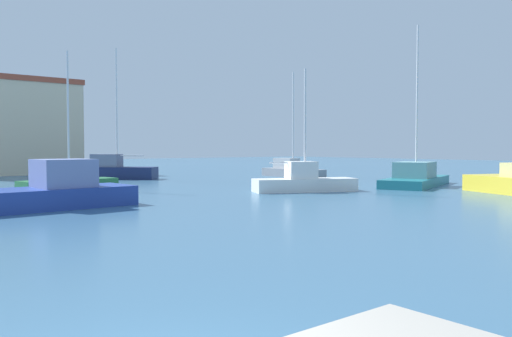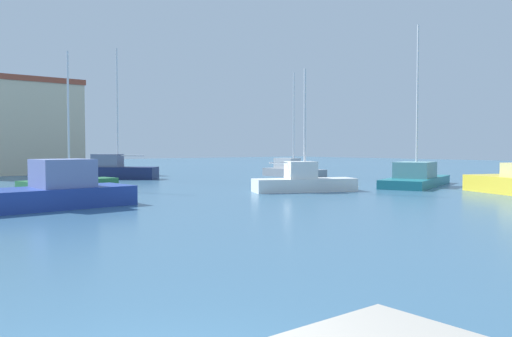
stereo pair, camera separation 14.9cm
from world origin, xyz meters
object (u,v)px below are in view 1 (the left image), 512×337
Objects in this scene: sailboat_green_mid_harbor at (68,181)px; motorboat_blue_near_pier at (44,193)px; sailboat_teal_distant_north at (416,177)px; sailboat_white_outer_mooring at (304,181)px; sailboat_grey_center_channel at (291,170)px; sailboat_navy_far_right at (115,169)px.

sailboat_green_mid_harbor reaches higher than motorboat_blue_near_pier.
motorboat_blue_near_pier is (-22.58, 2.31, 0.07)m from sailboat_teal_distant_north.
sailboat_green_mid_harbor reaches higher than sailboat_white_outer_mooring.
sailboat_grey_center_channel is 25.63m from motorboat_blue_near_pier.
sailboat_teal_distant_north reaches higher than sailboat_grey_center_channel.
sailboat_grey_center_channel is at bearing -25.88° from sailboat_navy_far_right.
sailboat_navy_far_right is 0.99× the size of sailboat_teal_distant_north.
sailboat_green_mid_harbor is 0.79× the size of sailboat_teal_distant_north.
sailboat_navy_far_right is at bearing 101.67° from sailboat_white_outer_mooring.
sailboat_teal_distant_north is at bearing -5.83° from motorboat_blue_near_pier.
sailboat_navy_far_right is 1.31× the size of motorboat_blue_near_pier.
sailboat_navy_far_right is 9.88m from sailboat_green_mid_harbor.
sailboat_grey_center_channel reaches higher than sailboat_green_mid_harbor.
sailboat_grey_center_channel is (13.08, -6.34, -0.17)m from sailboat_navy_far_right.
sailboat_teal_distant_north reaches higher than sailboat_green_mid_harbor.
sailboat_green_mid_harbor is at bearing -129.12° from sailboat_navy_far_right.
sailboat_navy_far_right is 17.99m from sailboat_white_outer_mooring.
sailboat_grey_center_channel is at bearing 86.30° from sailboat_teal_distant_north.
sailboat_green_mid_harbor is at bearing 65.86° from motorboat_blue_near_pier.
sailboat_green_mid_harbor is (-9.87, 9.96, -0.09)m from sailboat_white_outer_mooring.
sailboat_navy_far_right is 22.70m from sailboat_teal_distant_north.
sailboat_white_outer_mooring is 8.74m from sailboat_teal_distant_north.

